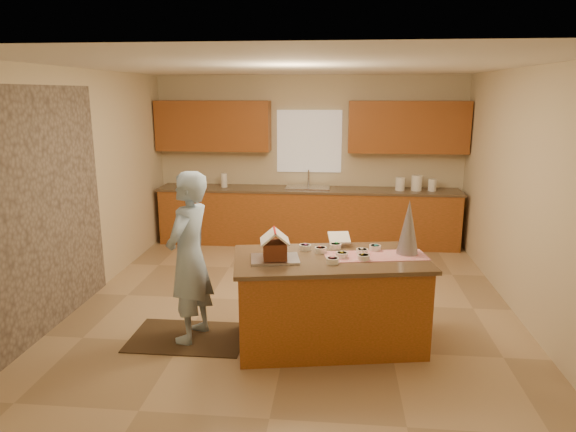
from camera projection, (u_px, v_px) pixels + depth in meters
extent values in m
plane|color=tan|center=(295.00, 302.00, 6.11)|extent=(5.50, 5.50, 0.00)
plane|color=silver|center=(295.00, 66.00, 5.48)|extent=(5.50, 5.50, 0.00)
plane|color=beige|center=(309.00, 160.00, 8.46)|extent=(5.50, 5.50, 0.00)
plane|color=beige|center=(257.00, 273.00, 3.14)|extent=(5.50, 5.50, 0.00)
plane|color=beige|center=(84.00, 186.00, 6.04)|extent=(5.50, 5.50, 0.00)
plane|color=beige|center=(525.00, 194.00, 5.56)|extent=(5.50, 5.50, 0.00)
plane|color=gray|center=(49.00, 210.00, 5.28)|extent=(0.00, 2.50, 2.50)
cube|color=white|center=(309.00, 141.00, 8.36)|extent=(1.05, 0.03, 1.00)
cube|color=#A44C21|center=(308.00, 217.00, 8.38)|extent=(4.80, 0.60, 0.88)
cube|color=brown|center=(308.00, 190.00, 8.27)|extent=(4.85, 0.63, 0.04)
cube|color=brown|center=(213.00, 126.00, 8.30)|extent=(1.85, 0.35, 0.80)
cube|color=brown|center=(408.00, 127.00, 8.01)|extent=(1.85, 0.35, 0.80)
cube|color=silver|center=(308.00, 190.00, 8.28)|extent=(0.70, 0.45, 0.12)
cylinder|color=silver|center=(309.00, 178.00, 8.41)|extent=(0.03, 0.03, 0.28)
cube|color=#A44C21|center=(330.00, 303.00, 5.00)|extent=(1.88, 1.17, 0.86)
cube|color=brown|center=(331.00, 259.00, 4.90)|extent=(1.97, 1.26, 0.04)
cube|color=#B30C21|center=(376.00, 256.00, 4.93)|extent=(1.02, 0.52, 0.01)
cube|color=silver|center=(275.00, 259.00, 4.80)|extent=(0.50, 0.40, 0.02)
cube|color=white|center=(339.00, 237.00, 5.24)|extent=(0.24, 0.20, 0.09)
cone|color=silver|center=(408.00, 227.00, 4.94)|extent=(0.25, 0.25, 0.54)
cube|color=black|center=(188.00, 337.00, 5.21)|extent=(1.15, 0.75, 0.01)
imported|color=#9CBEDE|center=(189.00, 257.00, 5.01)|extent=(0.53, 0.69, 1.70)
cylinder|color=white|center=(400.00, 184.00, 8.11)|extent=(0.15, 0.15, 0.21)
cylinder|color=white|center=(417.00, 183.00, 8.08)|extent=(0.17, 0.17, 0.24)
cylinder|color=white|center=(432.00, 185.00, 8.06)|extent=(0.13, 0.13, 0.19)
cylinder|color=white|center=(224.00, 180.00, 8.37)|extent=(0.10, 0.10, 0.22)
cube|color=maroon|center=(275.00, 250.00, 4.78)|extent=(0.25, 0.27, 0.16)
cube|color=white|center=(268.00, 236.00, 4.75)|extent=(0.19, 0.29, 0.12)
cube|color=white|center=(281.00, 236.00, 4.76)|extent=(0.19, 0.29, 0.12)
cylinder|color=red|center=(275.00, 231.00, 4.74)|extent=(0.07, 0.27, 0.02)
cylinder|color=red|center=(321.00, 250.00, 5.03)|extent=(0.12, 0.12, 0.05)
cylinder|color=#91307E|center=(305.00, 247.00, 5.12)|extent=(0.12, 0.12, 0.05)
cylinder|color=white|center=(362.00, 252.00, 4.98)|extent=(0.12, 0.12, 0.05)
cylinder|color=#30A4B5|center=(375.00, 248.00, 5.10)|extent=(0.12, 0.12, 0.05)
cylinder|color=pink|center=(332.00, 261.00, 4.71)|extent=(0.12, 0.12, 0.05)
cylinder|color=gold|center=(364.00, 257.00, 4.80)|extent=(0.12, 0.12, 0.05)
cylinder|color=yellow|center=(342.00, 255.00, 4.87)|extent=(0.12, 0.12, 0.05)
cylinder|color=green|center=(335.00, 246.00, 5.16)|extent=(0.12, 0.12, 0.05)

